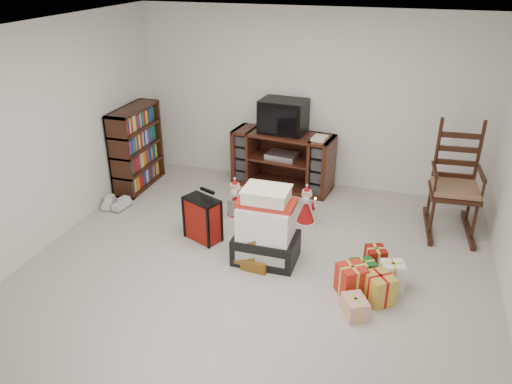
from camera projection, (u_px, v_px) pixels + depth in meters
room at (256, 165)px, 4.87m from camera, size 5.01×5.01×2.51m
tv_stand at (283, 160)px, 7.22m from camera, size 1.49×0.68×0.82m
bookshelf at (137, 149)px, 7.17m from camera, size 0.32×0.97×1.18m
rocking_chair at (454, 193)px, 6.07m from camera, size 0.63×0.97×1.41m
gift_pile at (266, 230)px, 5.45m from camera, size 0.69×0.50×0.87m
red_suitcase at (203, 219)px, 5.90m from camera, size 0.47×0.37×0.63m
stocking at (246, 241)px, 5.35m from camera, size 0.32×0.16×0.66m
teddy_bear at (275, 245)px, 5.59m from camera, size 0.25×0.22×0.37m
santa_figurine at (306, 209)px, 6.28m from camera, size 0.26×0.25×0.54m
mrs_claus_figurine at (235, 202)px, 6.44m from camera, size 0.27×0.25×0.55m
sneaker_pair at (115, 205)px, 6.72m from camera, size 0.37×0.31×0.10m
gift_cluster at (369, 279)px, 5.06m from camera, size 0.73×1.02×0.25m
crt_television at (283, 116)px, 6.98m from camera, size 0.67×0.51×0.47m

